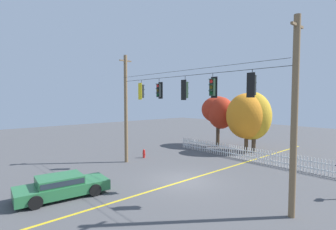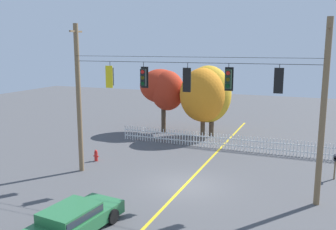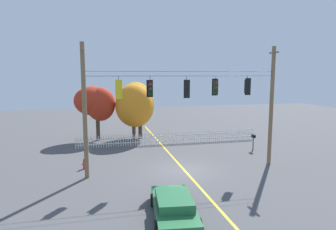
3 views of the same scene
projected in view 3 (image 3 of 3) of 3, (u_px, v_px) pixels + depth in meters
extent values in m
plane|color=#4C4C4F|center=(184.00, 170.00, 20.89)|extent=(80.00, 80.00, 0.00)
cube|color=gold|center=(184.00, 170.00, 20.89)|extent=(0.16, 36.00, 0.01)
cylinder|color=brown|center=(85.00, 112.00, 18.81)|extent=(0.28, 0.28, 8.69)
cylinder|color=brown|center=(271.00, 107.00, 21.78)|extent=(0.28, 0.28, 8.69)
cube|color=brown|center=(82.00, 49.00, 18.27)|extent=(0.10, 1.10, 0.10)
cube|color=brown|center=(274.00, 53.00, 21.25)|extent=(0.10, 1.10, 0.10)
cylinder|color=black|center=(185.00, 76.00, 19.99)|extent=(13.02, 0.02, 0.02)
cylinder|color=black|center=(186.00, 71.00, 19.71)|extent=(13.02, 0.02, 0.02)
cylinder|color=black|center=(118.00, 79.00, 19.01)|extent=(0.03, 0.03, 0.35)
cube|color=yellow|center=(119.00, 89.00, 18.98)|extent=(0.43, 0.02, 1.23)
cube|color=black|center=(119.00, 89.00, 19.10)|extent=(0.30, 0.24, 0.99)
cylinder|color=red|center=(118.00, 84.00, 19.19)|extent=(0.20, 0.03, 0.20)
cube|color=black|center=(118.00, 82.00, 19.21)|extent=(0.22, 0.12, 0.06)
cylinder|color=#463B09|center=(118.00, 89.00, 19.23)|extent=(0.20, 0.03, 0.20)
cube|color=black|center=(118.00, 87.00, 19.26)|extent=(0.22, 0.12, 0.06)
cylinder|color=#073513|center=(119.00, 94.00, 19.28)|extent=(0.20, 0.03, 0.20)
cube|color=black|center=(119.00, 92.00, 19.31)|extent=(0.22, 0.12, 0.06)
cylinder|color=black|center=(150.00, 79.00, 19.47)|extent=(0.03, 0.03, 0.37)
cube|color=black|center=(150.00, 89.00, 19.69)|extent=(0.43, 0.02, 1.14)
cube|color=black|center=(150.00, 89.00, 19.56)|extent=(0.30, 0.24, 0.92)
cylinder|color=red|center=(150.00, 84.00, 19.39)|extent=(0.20, 0.03, 0.20)
cube|color=black|center=(150.00, 82.00, 19.33)|extent=(0.22, 0.12, 0.06)
cylinder|color=#463B09|center=(150.00, 89.00, 19.43)|extent=(0.20, 0.03, 0.20)
cube|color=black|center=(151.00, 87.00, 19.37)|extent=(0.22, 0.12, 0.06)
cylinder|color=#073513|center=(150.00, 93.00, 19.47)|extent=(0.20, 0.03, 0.20)
cube|color=black|center=(151.00, 92.00, 19.41)|extent=(0.22, 0.12, 0.06)
cylinder|color=black|center=(186.00, 79.00, 20.03)|extent=(0.03, 0.03, 0.37)
cube|color=black|center=(187.00, 89.00, 20.00)|extent=(0.43, 0.02, 1.24)
cube|color=#1E3323|center=(186.00, 89.00, 20.13)|extent=(0.30, 0.24, 1.00)
cylinder|color=red|center=(186.00, 84.00, 20.21)|extent=(0.20, 0.03, 0.20)
cube|color=#1E3323|center=(186.00, 82.00, 20.24)|extent=(0.22, 0.12, 0.06)
cylinder|color=#463B09|center=(186.00, 89.00, 20.26)|extent=(0.20, 0.03, 0.20)
cube|color=#1E3323|center=(186.00, 87.00, 20.28)|extent=(0.22, 0.12, 0.06)
cylinder|color=#073513|center=(186.00, 94.00, 20.30)|extent=(0.20, 0.03, 0.20)
cube|color=#1E3323|center=(185.00, 92.00, 20.33)|extent=(0.22, 0.12, 0.06)
cylinder|color=black|center=(216.00, 78.00, 20.51)|extent=(0.03, 0.03, 0.30)
cube|color=black|center=(215.00, 87.00, 20.72)|extent=(0.43, 0.02, 1.17)
cube|color=#1E3323|center=(216.00, 87.00, 20.59)|extent=(0.30, 0.24, 0.95)
cylinder|color=red|center=(216.00, 83.00, 20.42)|extent=(0.20, 0.03, 0.20)
cube|color=#1E3323|center=(217.00, 81.00, 20.36)|extent=(0.22, 0.12, 0.06)
cylinder|color=#463B09|center=(216.00, 87.00, 20.46)|extent=(0.20, 0.03, 0.20)
cube|color=#1E3323|center=(217.00, 86.00, 20.40)|extent=(0.22, 0.12, 0.06)
cylinder|color=#073513|center=(216.00, 92.00, 20.51)|extent=(0.20, 0.03, 0.20)
cube|color=#1E3323|center=(217.00, 90.00, 20.45)|extent=(0.22, 0.12, 0.06)
cylinder|color=black|center=(247.00, 78.00, 21.04)|extent=(0.03, 0.03, 0.27)
cube|color=black|center=(248.00, 87.00, 21.00)|extent=(0.43, 0.02, 1.20)
cube|color=black|center=(247.00, 87.00, 21.13)|extent=(0.30, 0.24, 0.97)
cylinder|color=red|center=(246.00, 82.00, 21.21)|extent=(0.20, 0.03, 0.20)
cube|color=black|center=(246.00, 80.00, 21.24)|extent=(0.22, 0.12, 0.06)
cylinder|color=#463B09|center=(246.00, 86.00, 21.26)|extent=(0.20, 0.03, 0.20)
cube|color=black|center=(246.00, 85.00, 21.28)|extent=(0.22, 0.12, 0.06)
cylinder|color=#073513|center=(246.00, 91.00, 21.30)|extent=(0.20, 0.03, 0.20)
cube|color=black|center=(246.00, 89.00, 21.33)|extent=(0.22, 0.12, 0.06)
cube|color=white|center=(76.00, 143.00, 26.68)|extent=(0.06, 0.04, 1.11)
cube|color=white|center=(78.00, 143.00, 26.73)|extent=(0.06, 0.04, 1.11)
cube|color=white|center=(81.00, 143.00, 26.78)|extent=(0.06, 0.04, 1.11)
cube|color=white|center=(83.00, 143.00, 26.83)|extent=(0.06, 0.04, 1.11)
cube|color=white|center=(86.00, 143.00, 26.88)|extent=(0.06, 0.04, 1.11)
cube|color=white|center=(88.00, 142.00, 26.93)|extent=(0.06, 0.04, 1.11)
cube|color=white|center=(91.00, 142.00, 26.98)|extent=(0.06, 0.04, 1.11)
cube|color=white|center=(94.00, 142.00, 27.04)|extent=(0.06, 0.04, 1.11)
cube|color=white|center=(96.00, 142.00, 27.09)|extent=(0.06, 0.04, 1.11)
cube|color=white|center=(99.00, 142.00, 27.14)|extent=(0.06, 0.04, 1.11)
cube|color=white|center=(101.00, 142.00, 27.19)|extent=(0.06, 0.04, 1.11)
cube|color=white|center=(104.00, 142.00, 27.24)|extent=(0.06, 0.04, 1.11)
cube|color=white|center=(106.00, 142.00, 27.29)|extent=(0.06, 0.04, 1.11)
cube|color=white|center=(109.00, 141.00, 27.34)|extent=(0.06, 0.04, 1.11)
cube|color=white|center=(111.00, 141.00, 27.39)|extent=(0.06, 0.04, 1.11)
cube|color=white|center=(114.00, 141.00, 27.44)|extent=(0.06, 0.04, 1.11)
cube|color=white|center=(116.00, 141.00, 27.49)|extent=(0.06, 0.04, 1.11)
cube|color=white|center=(118.00, 141.00, 27.54)|extent=(0.06, 0.04, 1.11)
cube|color=white|center=(121.00, 141.00, 27.59)|extent=(0.06, 0.04, 1.11)
cube|color=white|center=(123.00, 141.00, 27.64)|extent=(0.06, 0.04, 1.11)
cube|color=white|center=(126.00, 141.00, 27.69)|extent=(0.06, 0.04, 1.11)
cube|color=white|center=(128.00, 140.00, 27.74)|extent=(0.06, 0.04, 1.11)
cube|color=white|center=(131.00, 140.00, 27.79)|extent=(0.06, 0.04, 1.11)
cube|color=white|center=(133.00, 140.00, 27.84)|extent=(0.06, 0.04, 1.11)
cube|color=white|center=(135.00, 140.00, 27.89)|extent=(0.06, 0.04, 1.11)
cube|color=white|center=(138.00, 140.00, 27.94)|extent=(0.06, 0.04, 1.11)
cube|color=white|center=(140.00, 140.00, 27.99)|extent=(0.06, 0.04, 1.11)
cube|color=white|center=(142.00, 140.00, 28.04)|extent=(0.06, 0.04, 1.11)
cube|color=white|center=(145.00, 140.00, 28.09)|extent=(0.06, 0.04, 1.11)
cube|color=white|center=(147.00, 139.00, 28.14)|extent=(0.06, 0.04, 1.11)
cube|color=white|center=(149.00, 139.00, 28.20)|extent=(0.06, 0.04, 1.11)
cube|color=white|center=(152.00, 139.00, 28.25)|extent=(0.06, 0.04, 1.11)
cube|color=white|center=(154.00, 139.00, 28.30)|extent=(0.06, 0.04, 1.11)
cube|color=white|center=(156.00, 139.00, 28.35)|extent=(0.06, 0.04, 1.11)
cube|color=white|center=(159.00, 139.00, 28.40)|extent=(0.06, 0.04, 1.11)
cube|color=white|center=(161.00, 139.00, 28.45)|extent=(0.06, 0.04, 1.11)
cube|color=white|center=(163.00, 139.00, 28.50)|extent=(0.06, 0.04, 1.11)
cube|color=white|center=(166.00, 139.00, 28.55)|extent=(0.06, 0.04, 1.11)
cube|color=white|center=(168.00, 138.00, 28.60)|extent=(0.06, 0.04, 1.11)
cube|color=white|center=(170.00, 138.00, 28.65)|extent=(0.06, 0.04, 1.11)
cube|color=white|center=(172.00, 138.00, 28.70)|extent=(0.06, 0.04, 1.11)
cube|color=white|center=(175.00, 138.00, 28.75)|extent=(0.06, 0.04, 1.11)
cube|color=white|center=(177.00, 138.00, 28.80)|extent=(0.06, 0.04, 1.11)
cube|color=white|center=(179.00, 138.00, 28.85)|extent=(0.06, 0.04, 1.11)
cube|color=white|center=(181.00, 138.00, 28.90)|extent=(0.06, 0.04, 1.11)
cube|color=white|center=(183.00, 138.00, 28.95)|extent=(0.06, 0.04, 1.11)
cube|color=white|center=(186.00, 138.00, 29.00)|extent=(0.06, 0.04, 1.11)
cube|color=white|center=(188.00, 137.00, 29.05)|extent=(0.06, 0.04, 1.11)
cube|color=white|center=(190.00, 137.00, 29.10)|extent=(0.06, 0.04, 1.11)
cube|color=white|center=(192.00, 137.00, 29.15)|extent=(0.06, 0.04, 1.11)
cube|color=white|center=(194.00, 137.00, 29.20)|extent=(0.06, 0.04, 1.11)
cube|color=white|center=(197.00, 137.00, 29.25)|extent=(0.06, 0.04, 1.11)
cube|color=white|center=(199.00, 137.00, 29.30)|extent=(0.06, 0.04, 1.11)
cube|color=white|center=(201.00, 137.00, 29.36)|extent=(0.06, 0.04, 1.11)
cube|color=white|center=(203.00, 137.00, 29.41)|extent=(0.06, 0.04, 1.11)
cube|color=white|center=(205.00, 137.00, 29.46)|extent=(0.06, 0.04, 1.11)
cube|color=white|center=(207.00, 136.00, 29.51)|extent=(0.06, 0.04, 1.11)
cube|color=white|center=(209.00, 136.00, 29.56)|extent=(0.06, 0.04, 1.11)
cube|color=white|center=(211.00, 136.00, 29.61)|extent=(0.06, 0.04, 1.11)
cube|color=white|center=(214.00, 136.00, 29.66)|extent=(0.06, 0.04, 1.11)
cube|color=white|center=(216.00, 136.00, 29.71)|extent=(0.06, 0.04, 1.11)
cube|color=white|center=(218.00, 136.00, 29.76)|extent=(0.06, 0.04, 1.11)
cube|color=white|center=(220.00, 136.00, 29.81)|extent=(0.06, 0.04, 1.11)
cube|color=white|center=(222.00, 136.00, 29.86)|extent=(0.06, 0.04, 1.11)
cube|color=white|center=(224.00, 136.00, 29.91)|extent=(0.06, 0.04, 1.11)
cube|color=white|center=(226.00, 136.00, 29.96)|extent=(0.06, 0.04, 1.11)
cube|color=white|center=(228.00, 135.00, 30.01)|extent=(0.06, 0.04, 1.11)
cube|color=white|center=(230.00, 135.00, 30.06)|extent=(0.06, 0.04, 1.11)
cube|color=white|center=(232.00, 135.00, 30.11)|extent=(0.06, 0.04, 1.11)
cube|color=white|center=(234.00, 135.00, 30.16)|extent=(0.06, 0.04, 1.11)
cube|color=white|center=(236.00, 135.00, 30.21)|extent=(0.06, 0.04, 1.11)
cube|color=white|center=(238.00, 135.00, 30.26)|extent=(0.06, 0.04, 1.11)
cube|color=white|center=(240.00, 135.00, 30.31)|extent=(0.06, 0.04, 1.11)
cube|color=white|center=(242.00, 135.00, 30.36)|extent=(0.06, 0.04, 1.11)
cube|color=white|center=(244.00, 135.00, 30.41)|extent=(0.06, 0.04, 1.11)
cube|color=white|center=(246.00, 134.00, 30.46)|extent=(0.06, 0.04, 1.11)
cube|color=white|center=(248.00, 134.00, 30.51)|extent=(0.06, 0.04, 1.11)
cube|color=white|center=(250.00, 134.00, 30.57)|extent=(0.06, 0.04, 1.11)
cube|color=white|center=(252.00, 134.00, 30.62)|extent=(0.06, 0.04, 1.11)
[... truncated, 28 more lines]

